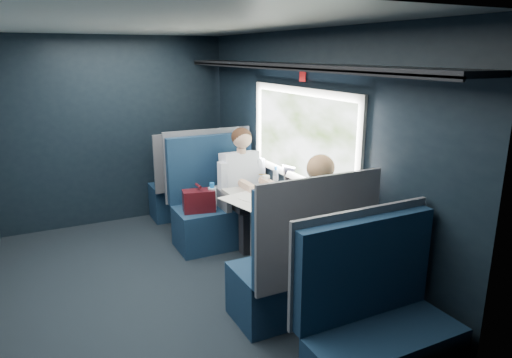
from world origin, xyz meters
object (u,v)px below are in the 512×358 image
man (244,182)px  cup (266,180)px  woman (315,222)px  seat_bay_near (217,206)px  seat_bay_far (299,271)px  bottle_small (276,176)px  seat_row_back (377,332)px  seat_row_front (191,186)px  table (268,206)px  laptop (291,184)px

man → cup: man is taller
woman → cup: size_ratio=13.24×
seat_bay_near → seat_bay_far: 1.74m
man → bottle_small: size_ratio=6.75×
seat_bay_near → seat_row_back: size_ratio=1.09×
man → bottle_small: man is taller
seat_row_front → bottle_small: size_ratio=5.92×
table → laptop: laptop is taller
man → laptop: (0.25, -0.58, 0.09)m
seat_bay_far → cup: size_ratio=12.61×
bottle_small → cup: bearing=164.3°
woman → bottle_small: (0.23, 1.10, 0.10)m
seat_bay_near → seat_row_back: seat_bay_near is taller
laptop → bottle_small: laptop is taller
seat_bay_far → laptop: (0.50, 0.99, 0.39)m
table → seat_row_back: 1.82m
cup → seat_row_front: bearing=105.5°
laptop → bottle_small: size_ratio=2.01×
table → man: bearing=84.5°
seat_bay_near → woman: size_ratio=0.95×
seat_bay_near → bottle_small: (0.49, -0.47, 0.40)m
laptop → seat_row_front: bearing=106.6°
laptop → bottle_small: bearing=94.1°
table → bottle_small: bearing=53.1°
seat_row_back → man: man is taller
bottle_small → man: bearing=127.2°
table → bottle_small: size_ratio=5.10×
table → seat_bay_near: 0.92m
cup → woman: bearing=-96.6°
man → seat_bay_far: bearing=-99.0°
seat_bay_far → woman: woman is taller
woman → bottle_small: bearing=78.2°
seat_bay_near → woman: bearing=-80.6°
seat_row_back → woman: bearing=77.1°
seat_row_back → cup: (0.38, 2.22, 0.38)m
laptop → man: bearing=113.3°
seat_bay_far → bottle_small: (0.48, 1.27, 0.41)m
man → laptop: man is taller
woman → man: bearing=90.0°
bottle_small → table: bearing=-126.9°
seat_row_back → seat_row_front: bearing=90.0°
seat_bay_far → seat_row_front: bearing=90.0°
seat_row_front → seat_bay_near: bearing=-90.7°
seat_bay_far → woman: 0.43m
table → seat_row_back: bearing=-95.8°
seat_row_front → man: (0.25, -1.10, 0.31)m
seat_bay_near → cup: 0.70m
table → seat_row_back: (-0.18, -1.80, -0.25)m
seat_bay_far → seat_row_front: size_ratio=1.09×
seat_row_front → man: size_ratio=0.88×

